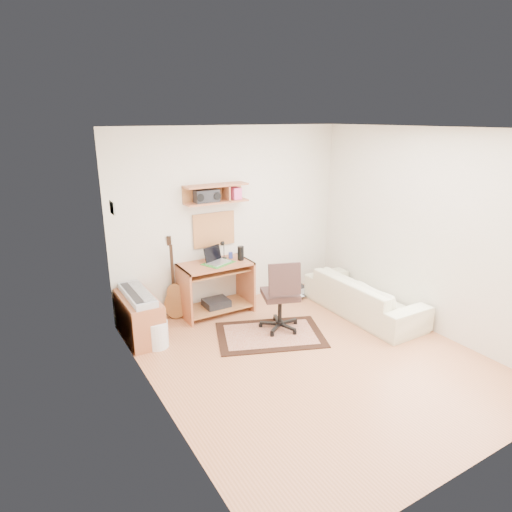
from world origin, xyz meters
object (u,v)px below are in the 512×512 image
cabinet (139,317)px  desk (216,288)px  task_chair (280,294)px  printer (290,290)px  sofa (364,290)px

cabinet → desk: bearing=8.5°
task_chair → printer: task_chair is taller
task_chair → sofa: size_ratio=0.54×
printer → cabinet: bearing=-176.4°
printer → sofa: (0.52, -1.08, 0.28)m
task_chair → printer: size_ratio=2.35×
task_chair → cabinet: (-1.66, 0.73, -0.23)m
printer → sofa: size_ratio=0.23×
desk → task_chair: (0.50, -0.90, 0.13)m
task_chair → sofa: 1.32m
printer → sofa: 1.23m
desk → sofa: 2.11m
desk → cabinet: bearing=-171.5°
cabinet → printer: size_ratio=2.12×
desk → task_chair: size_ratio=1.00×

